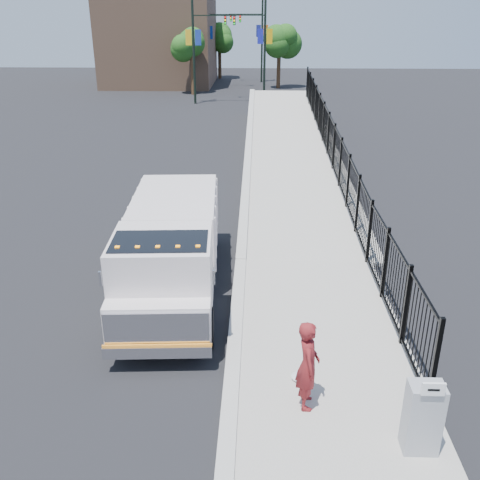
{
  "coord_description": "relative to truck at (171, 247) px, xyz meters",
  "views": [
    {
      "loc": [
        0.45,
        -9.72,
        6.65
      ],
      "look_at": [
        0.04,
        2.0,
        1.6
      ],
      "focal_mm": 40.0,
      "sensor_mm": 36.0,
      "label": 1
    }
  ],
  "objects": [
    {
      "name": "truck",
      "position": [
        0.0,
        0.0,
        0.0
      ],
      "size": [
        2.59,
        6.9,
        2.32
      ],
      "rotation": [
        0.0,
        0.0,
        0.06
      ],
      "color": "black",
      "rests_on": "ground"
    },
    {
      "name": "utility_cabinet",
      "position": [
        4.77,
        -5.22,
        -0.56
      ],
      "size": [
        0.55,
        0.4,
        1.25
      ],
      "primitive_type": "cube",
      "color": "gray",
      "rests_on": "sidewalk"
    },
    {
      "name": "ground",
      "position": [
        1.67,
        -2.22,
        -1.31
      ],
      "size": [
        120.0,
        120.0,
        0.0
      ],
      "primitive_type": "plane",
      "color": "black",
      "rests_on": "ground"
    },
    {
      "name": "curb",
      "position": [
        1.67,
        -4.22,
        -1.23
      ],
      "size": [
        0.3,
        12.0,
        0.16
      ],
      "primitive_type": "cube",
      "color": "#ADAAA3",
      "rests_on": "ground"
    },
    {
      "name": "tree_0",
      "position": [
        -3.48,
        34.89,
        2.62
      ],
      "size": [
        2.32,
        2.32,
        5.16
      ],
      "color": "#382314",
      "rests_on": "ground"
    },
    {
      "name": "building",
      "position": [
        -7.33,
        41.78,
        2.69
      ],
      "size": [
        10.0,
        10.0,
        8.0
      ],
      "primitive_type": "cube",
      "color": "#8C664C",
      "rests_on": "ground"
    },
    {
      "name": "sidewalk",
      "position": [
        3.6,
        -4.22,
        -1.25
      ],
      "size": [
        3.55,
        12.0,
        0.12
      ],
      "primitive_type": "cube",
      "color": "#9E998E",
      "rests_on": "ground"
    },
    {
      "name": "light_pole_2",
      "position": [
        -2.37,
        39.3,
        3.06
      ],
      "size": [
        3.77,
        0.22,
        8.0
      ],
      "color": "black",
      "rests_on": "ground"
    },
    {
      "name": "worker",
      "position": [
        3.04,
        -4.22,
        -0.34
      ],
      "size": [
        0.41,
        0.62,
        1.7
      ],
      "primitive_type": "imported",
      "rotation": [
        0.0,
        0.0,
        1.57
      ],
      "color": "maroon",
      "rests_on": "sidewalk"
    },
    {
      "name": "iron_fence",
      "position": [
        5.22,
        9.78,
        -0.41
      ],
      "size": [
        0.1,
        28.0,
        1.8
      ],
      "primitive_type": "cube",
      "color": "black",
      "rests_on": "ground"
    },
    {
      "name": "light_pole_0",
      "position": [
        -2.47,
        30.05,
        3.06
      ],
      "size": [
        3.77,
        0.22,
        8.0
      ],
      "color": "black",
      "rests_on": "ground"
    },
    {
      "name": "tree_2",
      "position": [
        -2.03,
        46.82,
        2.64
      ],
      "size": [
        2.61,
        2.61,
        5.31
      ],
      "color": "#382314",
      "rests_on": "ground"
    },
    {
      "name": "arrow_sign",
      "position": [
        4.77,
        -5.44,
        0.17
      ],
      "size": [
        0.35,
        0.04,
        0.22
      ],
      "primitive_type": "cube",
      "color": "white",
      "rests_on": "utility_cabinet"
    },
    {
      "name": "light_pole_3",
      "position": [
        2.05,
        43.68,
        3.06
      ],
      "size": [
        3.78,
        0.22,
        8.0
      ],
      "color": "black",
      "rests_on": "ground"
    },
    {
      "name": "ramp",
      "position": [
        3.8,
        13.78,
        -1.31
      ],
      "size": [
        3.95,
        24.06,
        3.19
      ],
      "primitive_type": "cube",
      "rotation": [
        0.06,
        0.0,
        0.0
      ],
      "color": "#9E998E",
      "rests_on": "ground"
    },
    {
      "name": "light_pole_1",
      "position": [
        2.22,
        31.95,
        3.06
      ],
      "size": [
        3.78,
        0.22,
        8.0
      ],
      "color": "black",
      "rests_on": "ground"
    },
    {
      "name": "debris",
      "position": [
        2.99,
        -3.5,
        -1.14
      ],
      "size": [
        0.36,
        0.36,
        0.09
      ],
      "primitive_type": "ellipsoid",
      "color": "silver",
      "rests_on": "sidewalk"
    },
    {
      "name": "tree_1",
      "position": [
        3.9,
        39.29,
        2.62
      ],
      "size": [
        2.37,
        2.37,
        5.18
      ],
      "color": "#382314",
      "rests_on": "ground"
    }
  ]
}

